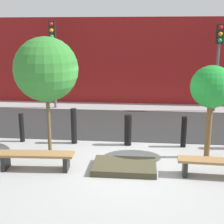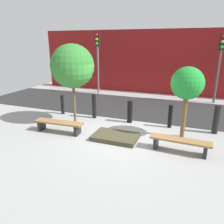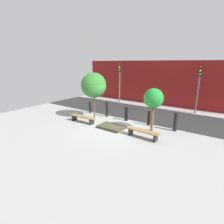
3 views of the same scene
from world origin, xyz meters
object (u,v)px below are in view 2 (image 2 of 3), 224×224
(bollard_left, at_px, (94,106))
(traffic_light_west, at_px, (98,52))
(bollard_far_right, at_px, (216,120))
(traffic_light_mid_west, at_px, (220,57))
(bench_right, at_px, (180,143))
(bollard_right, at_px, (170,116))
(planter_bed, at_px, (115,137))
(bollard_center, at_px, (130,112))
(tree_behind_left_bench, at_px, (72,66))
(bollard_far_left, at_px, (62,105))
(tree_behind_right_bench, at_px, (187,84))
(bench_left, at_px, (59,124))

(bollard_left, relative_size, traffic_light_west, 0.29)
(bollard_far_right, xyz_separation_m, traffic_light_mid_west, (0.24, 4.65, 1.99))
(bench_right, distance_m, traffic_light_west, 9.05)
(bollard_right, xyz_separation_m, traffic_light_mid_west, (1.89, 4.65, 2.07))
(planter_bed, relative_size, bollard_center, 1.67)
(bench_right, height_order, bollard_right, bollard_right)
(traffic_light_west, bearing_deg, bollard_right, -41.89)
(tree_behind_left_bench, bearing_deg, bollard_far_left, 145.07)
(traffic_light_west, bearing_deg, bollard_center, -52.75)
(traffic_light_mid_west, bearing_deg, planter_bed, -118.81)
(bench_right, bearing_deg, bollard_right, 107.97)
(bench_right, xyz_separation_m, bollard_right, (-0.53, 1.98, 0.15))
(tree_behind_left_bench, relative_size, tree_behind_right_bench, 1.29)
(bollard_right, bearing_deg, bench_left, -152.68)
(bollard_center, bearing_deg, bench_right, -42.20)
(planter_bed, bearing_deg, tree_behind_left_bench, 155.37)
(bollard_center, bearing_deg, traffic_light_mid_west, 52.75)
(bollard_far_left, relative_size, bollard_center, 0.96)
(bench_left, xyz_separation_m, bollard_center, (2.18, 1.98, 0.15))
(bollard_center, distance_m, traffic_light_west, 6.23)
(bollard_center, distance_m, bollard_far_right, 3.30)
(tree_behind_left_bench, relative_size, bollard_far_right, 2.99)
(bollard_far_left, distance_m, traffic_light_mid_west, 8.52)
(bench_right, distance_m, bollard_left, 4.32)
(tree_behind_right_bench, relative_size, bollard_left, 2.29)
(tree_behind_left_bench, relative_size, bollard_left, 2.95)
(bench_right, bearing_deg, tree_behind_right_bench, 92.88)
(bench_left, relative_size, traffic_light_mid_west, 0.52)
(planter_bed, distance_m, tree_behind_right_bench, 3.03)
(bench_left, relative_size, bollard_right, 2.07)
(bollard_center, xyz_separation_m, bollard_right, (1.65, 0.00, -0.01))
(bollard_right, bearing_deg, traffic_light_west, 138.11)
(tree_behind_right_bench, bearing_deg, planter_bed, -155.37)
(tree_behind_right_bench, bearing_deg, bollard_right, 124.44)
(planter_bed, bearing_deg, bollard_right, 47.18)
(bench_left, relative_size, tree_behind_left_bench, 0.59)
(bench_right, height_order, tree_behind_left_bench, tree_behind_left_bench)
(bollard_far_right, distance_m, traffic_light_mid_west, 5.06)
(bollard_left, bearing_deg, traffic_light_west, 112.08)
(bollard_center, bearing_deg, bollard_left, 180.00)
(bollard_far_right, height_order, traffic_light_west, traffic_light_west)
(bench_left, xyz_separation_m, bollard_left, (0.53, 1.98, 0.23))
(bollard_left, bearing_deg, bollard_right, 0.00)
(bench_right, distance_m, bollard_center, 2.95)
(tree_behind_right_bench, relative_size, bollard_far_left, 2.78)
(bollard_far_right, bearing_deg, traffic_light_west, 145.77)
(tree_behind_left_bench, height_order, bollard_far_left, tree_behind_left_bench)
(bollard_right, bearing_deg, bollard_far_right, 0.00)
(planter_bed, height_order, bollard_center, bollard_center)
(bollard_far_left, relative_size, traffic_light_west, 0.24)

